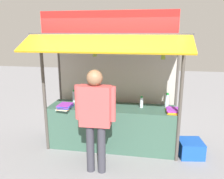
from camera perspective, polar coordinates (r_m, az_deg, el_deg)
The scene contains 15 objects.
ground_plane at distance 4.83m, azimuth 0.00°, elevation -13.99°, with size 20.00×20.00×0.00m, color gray.
stall_counter at distance 4.64m, azimuth 0.00°, elevation -9.34°, with size 2.49×0.64×0.85m, color #385B4C.
stall_structure at distance 4.43m, azimuth 0.26°, elevation 5.14°, with size 2.69×1.52×2.61m.
water_bottle_far_right at distance 4.82m, azimuth -9.41°, elevation -1.69°, with size 0.07×0.07×0.26m.
water_bottle_left at distance 4.55m, azimuth 13.58°, elevation -2.73°, with size 0.08×0.08×0.29m.
water_bottle_mid_right at distance 4.45m, azimuth 7.38°, elevation -3.19°, with size 0.06×0.06×0.23m.
water_bottle_center at distance 4.50m, azimuth -0.55°, elevation -2.78°, with size 0.07×0.07×0.24m.
magazine_stack_back_right at distance 4.35m, azimuth -6.16°, elevation -4.67°, with size 0.25×0.30×0.05m.
magazine_stack_right at distance 4.47m, azimuth -11.65°, elevation -4.15°, with size 0.28×0.34×0.08m.
magazine_stack_front_left at distance 4.32m, azimuth 14.82°, elevation -5.13°, with size 0.23×0.33×0.06m.
magazine_stack_mid_left at distance 4.30m, azimuth -1.65°, elevation -4.72°, with size 0.21×0.32×0.06m.
banana_bunch_inner_left at distance 3.79m, azimuth 12.67°, elevation 8.25°, with size 0.09×0.09×0.29m.
banana_bunch_leftmost at distance 3.91m, azimuth -4.35°, elevation 9.29°, with size 0.10×0.10×0.26m.
vendor_person at distance 3.63m, azimuth -4.20°, elevation -5.82°, with size 0.65×0.25×1.73m.
plastic_crate at distance 4.68m, azimuth 19.02°, elevation -13.71°, with size 0.43×0.43×0.30m, color #194CB2.
Camera 1 is at (0.74, -4.19, 2.27)m, focal length 36.58 mm.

